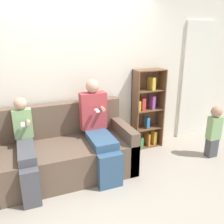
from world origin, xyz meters
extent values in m
plane|color=#9E9384|center=(0.00, 0.00, 0.00)|extent=(14.00, 14.00, 0.00)
cube|color=silver|center=(0.00, 1.05, 1.27)|extent=(10.00, 0.06, 2.55)
cube|color=silver|center=(2.28, 1.00, 1.08)|extent=(0.63, 0.04, 2.16)
cube|color=brown|center=(-0.35, 0.43, 0.24)|extent=(1.96, 0.74, 0.48)
cube|color=brown|center=(-0.35, 0.89, 0.48)|extent=(1.96, 0.18, 0.97)
cube|color=brown|center=(0.56, 0.43, 0.33)|extent=(0.14, 0.74, 0.66)
cube|color=#335170|center=(0.16, 0.00, 0.24)|extent=(0.33, 0.12, 0.48)
cube|color=#335170|center=(0.16, 0.33, 0.53)|extent=(0.33, 0.54, 0.11)
cube|color=#B73D42|center=(0.16, 0.69, 0.86)|extent=(0.38, 0.17, 0.54)
sphere|color=tan|center=(0.16, 0.69, 1.23)|extent=(0.20, 0.20, 0.20)
cylinder|color=tan|center=(0.26, 0.55, 0.91)|extent=(0.05, 0.10, 0.05)
cube|color=white|center=(0.16, 0.50, 0.91)|extent=(0.05, 0.12, 0.02)
cube|color=#47474C|center=(-0.83, 0.00, 0.24)|extent=(0.21, 0.12, 0.48)
cube|color=#47474C|center=(-0.83, 0.36, 0.53)|extent=(0.21, 0.60, 0.11)
cube|color=#84AD70|center=(-0.83, 0.72, 0.79)|extent=(0.25, 0.11, 0.40)
sphere|color=tan|center=(-0.83, 0.72, 1.07)|extent=(0.17, 0.17, 0.17)
cylinder|color=tan|center=(-0.77, 0.61, 0.83)|extent=(0.05, 0.10, 0.05)
cube|color=white|center=(-0.83, 0.56, 0.83)|extent=(0.05, 0.12, 0.02)
cube|color=#47474C|center=(2.01, 0.15, 0.16)|extent=(0.17, 0.13, 0.31)
cube|color=#84AD70|center=(2.01, 0.15, 0.50)|extent=(0.21, 0.13, 0.38)
sphere|color=tan|center=(2.01, 0.15, 0.78)|extent=(0.18, 0.18, 0.18)
cube|color=brown|center=(0.95, 0.88, 0.69)|extent=(0.02, 0.26, 1.38)
cube|color=brown|center=(1.46, 0.88, 0.69)|extent=(0.02, 0.26, 1.38)
cube|color=brown|center=(1.21, 1.00, 0.69)|extent=(0.53, 0.02, 1.38)
cube|color=brown|center=(1.21, 0.88, 0.01)|extent=(0.49, 0.22, 0.02)
cube|color=brown|center=(1.21, 0.88, 0.35)|extent=(0.49, 0.22, 0.02)
cube|color=brown|center=(1.21, 0.88, 0.69)|extent=(0.49, 0.22, 0.02)
cube|color=brown|center=(1.21, 0.88, 1.03)|extent=(0.49, 0.22, 0.02)
cube|color=brown|center=(1.21, 0.88, 1.37)|extent=(0.49, 0.22, 0.02)
cube|color=#934CA3|center=(1.28, 0.88, 0.82)|extent=(0.05, 0.15, 0.23)
cube|color=#C63838|center=(1.09, 0.88, 0.81)|extent=(0.07, 0.15, 0.21)
cube|color=orange|center=(1.22, 0.88, 0.13)|extent=(0.03, 0.18, 0.23)
cube|color=teal|center=(1.19, 0.88, 0.46)|extent=(0.05, 0.13, 0.20)
cube|color=#429956|center=(1.09, 0.88, 0.10)|extent=(0.05, 0.12, 0.17)
cube|color=gold|center=(1.25, 0.88, 1.15)|extent=(0.06, 0.18, 0.21)
cube|color=gold|center=(1.36, 0.88, 0.14)|extent=(0.05, 0.13, 0.25)
cube|color=gold|center=(1.01, 0.88, 0.79)|extent=(0.05, 0.13, 0.17)
cube|color=#C63838|center=(1.37, 0.88, 0.13)|extent=(0.04, 0.12, 0.23)
camera|label=1|loc=(-0.83, -2.51, 1.95)|focal=38.00mm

